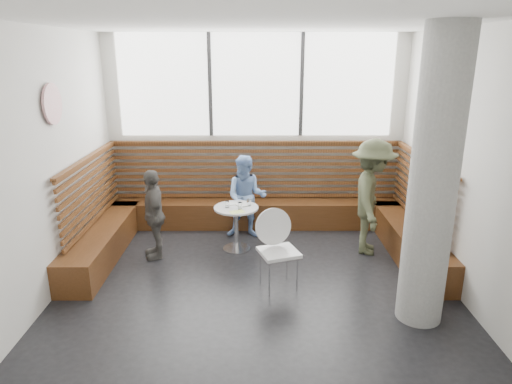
{
  "coord_description": "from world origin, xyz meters",
  "views": [
    {
      "loc": [
        -0.01,
        -5.17,
        2.91
      ],
      "look_at": [
        0.0,
        1.0,
        1.0
      ],
      "focal_mm": 32.0,
      "sensor_mm": 36.0,
      "label": 1
    }
  ],
  "objects_px": {
    "concrete_column": "(433,182)",
    "cafe_chair": "(279,242)",
    "adult_man": "(372,197)",
    "child_back": "(246,197)",
    "child_left": "(154,214)",
    "cafe_table": "(236,219)"
  },
  "relations": [
    {
      "from": "concrete_column",
      "to": "adult_man",
      "type": "xyz_separation_m",
      "value": [
        -0.15,
        1.78,
        -0.74
      ]
    },
    {
      "from": "child_back",
      "to": "adult_man",
      "type": "bearing_deg",
      "value": -13.34
    },
    {
      "from": "cafe_table",
      "to": "adult_man",
      "type": "distance_m",
      "value": 2.03
    },
    {
      "from": "concrete_column",
      "to": "adult_man",
      "type": "height_order",
      "value": "concrete_column"
    },
    {
      "from": "concrete_column",
      "to": "child_left",
      "type": "relative_size",
      "value": 2.42
    },
    {
      "from": "concrete_column",
      "to": "cafe_chair",
      "type": "distance_m",
      "value": 2.01
    },
    {
      "from": "adult_man",
      "to": "child_left",
      "type": "bearing_deg",
      "value": 106.65
    },
    {
      "from": "concrete_column",
      "to": "child_left",
      "type": "distance_m",
      "value": 3.82
    },
    {
      "from": "cafe_table",
      "to": "child_back",
      "type": "distance_m",
      "value": 0.56
    },
    {
      "from": "cafe_chair",
      "to": "child_left",
      "type": "bearing_deg",
      "value": 134.55
    },
    {
      "from": "concrete_column",
      "to": "cafe_chair",
      "type": "height_order",
      "value": "concrete_column"
    },
    {
      "from": "cafe_chair",
      "to": "child_back",
      "type": "distance_m",
      "value": 1.68
    },
    {
      "from": "cafe_table",
      "to": "cafe_chair",
      "type": "height_order",
      "value": "cafe_chair"
    },
    {
      "from": "cafe_table",
      "to": "child_left",
      "type": "relative_size",
      "value": 0.52
    },
    {
      "from": "cafe_chair",
      "to": "child_left",
      "type": "relative_size",
      "value": 0.76
    },
    {
      "from": "cafe_chair",
      "to": "child_back",
      "type": "xyz_separation_m",
      "value": [
        -0.44,
        1.62,
        0.08
      ]
    },
    {
      "from": "concrete_column",
      "to": "cafe_chair",
      "type": "bearing_deg",
      "value": 154.26
    },
    {
      "from": "cafe_table",
      "to": "child_back",
      "type": "relative_size",
      "value": 0.51
    },
    {
      "from": "concrete_column",
      "to": "cafe_chair",
      "type": "relative_size",
      "value": 3.18
    },
    {
      "from": "child_back",
      "to": "cafe_table",
      "type": "bearing_deg",
      "value": -101.47
    },
    {
      "from": "adult_man",
      "to": "child_back",
      "type": "bearing_deg",
      "value": 86.05
    },
    {
      "from": "concrete_column",
      "to": "child_left",
      "type": "bearing_deg",
      "value": 154.01
    }
  ]
}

